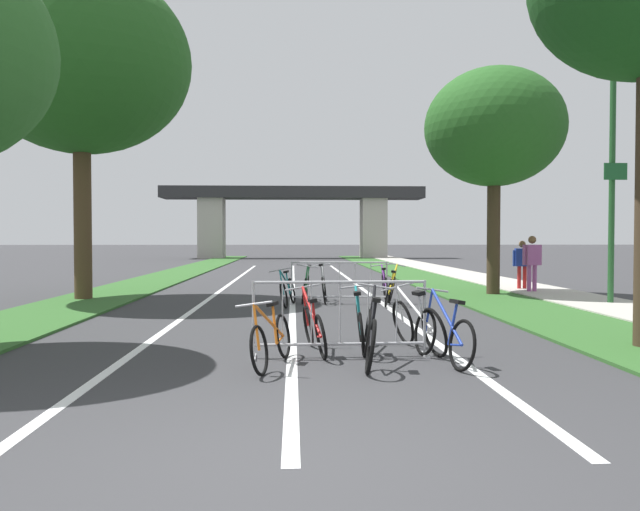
% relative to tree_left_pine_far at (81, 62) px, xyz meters
% --- Properties ---
extents(ground_plane, '(300.00, 300.00, 0.00)m').
position_rel_tree_left_pine_far_xyz_m(ground_plane, '(5.47, -12.10, -6.21)').
color(ground_plane, '#333335').
extents(grass_verge_left, '(2.29, 55.75, 0.05)m').
position_rel_tree_left_pine_far_xyz_m(grass_verge_left, '(0.26, 10.70, -6.18)').
color(grass_verge_left, '#2D5B26').
rests_on(grass_verge_left, ground).
extents(grass_verge_right, '(2.29, 55.75, 0.05)m').
position_rel_tree_left_pine_far_xyz_m(grass_verge_right, '(10.69, 10.70, -6.18)').
color(grass_verge_right, '#2D5B26').
rests_on(grass_verge_right, ground).
extents(sidewalk_path_right, '(2.10, 55.75, 0.08)m').
position_rel_tree_left_pine_far_xyz_m(sidewalk_path_right, '(12.88, 10.70, -6.17)').
color(sidewalk_path_right, '#ADA89E').
rests_on(sidewalk_path_right, ground).
extents(lane_stripe_center, '(0.14, 32.25, 0.01)m').
position_rel_tree_left_pine_far_xyz_m(lane_stripe_center, '(5.47, 4.02, -6.20)').
color(lane_stripe_center, silver).
rests_on(lane_stripe_center, ground).
extents(lane_stripe_right_lane, '(0.14, 32.25, 0.01)m').
position_rel_tree_left_pine_far_xyz_m(lane_stripe_right_lane, '(7.71, 4.02, -6.20)').
color(lane_stripe_right_lane, silver).
rests_on(lane_stripe_right_lane, ground).
extents(lane_stripe_left_lane, '(0.14, 32.25, 0.01)m').
position_rel_tree_left_pine_far_xyz_m(lane_stripe_left_lane, '(3.23, 4.02, -6.20)').
color(lane_stripe_left_lane, silver).
rests_on(lane_stripe_left_lane, ground).
extents(overpass_bridge, '(21.07, 3.10, 5.76)m').
position_rel_tree_left_pine_far_xyz_m(overpass_bridge, '(5.47, 33.97, -2.16)').
color(overpass_bridge, '#2D2D30').
rests_on(overpass_bridge, ground).
extents(tree_left_pine_far, '(5.64, 5.64, 8.63)m').
position_rel_tree_left_pine_far_xyz_m(tree_left_pine_far, '(0.00, 0.00, 0.00)').
color(tree_left_pine_far, '#4C3823').
rests_on(tree_left_pine_far, ground).
extents(tree_right_oak_near, '(3.92, 3.92, 6.43)m').
position_rel_tree_left_pine_far_xyz_m(tree_right_oak_near, '(11.17, 0.90, -1.47)').
color(tree_right_oak_near, '#3D2D1E').
rests_on(tree_right_oak_near, ground).
extents(lamppost_with_sign, '(0.56, 0.32, 6.14)m').
position_rel_tree_left_pine_far_xyz_m(lamppost_with_sign, '(13.15, -1.84, -2.62)').
color(lamppost_with_sign, '#1E4C23').
rests_on(lamppost_with_sign, ground).
extents(crowd_barrier_nearest, '(2.43, 0.53, 1.05)m').
position_rel_tree_left_pine_far_xyz_m(crowd_barrier_nearest, '(6.13, -8.01, -5.69)').
color(crowd_barrier_nearest, '#ADADB2').
rests_on(crowd_barrier_nearest, ground).
extents(crowd_barrier_second, '(2.43, 0.56, 1.05)m').
position_rel_tree_left_pine_far_xyz_m(crowd_barrier_second, '(6.63, -1.17, -5.69)').
color(crowd_barrier_second, '#ADADB2').
rests_on(crowd_barrier_second, ground).
extents(bicycle_teal_0, '(0.52, 1.66, 0.93)m').
position_rel_tree_left_pine_far_xyz_m(bicycle_teal_0, '(6.47, -7.48, -5.85)').
color(bicycle_teal_0, black).
rests_on(bicycle_teal_0, ground).
extents(bicycle_black_1, '(0.52, 1.75, 1.03)m').
position_rel_tree_left_pine_far_xyz_m(bicycle_black_1, '(6.47, -8.59, -5.83)').
color(bicycle_black_1, black).
rests_on(bicycle_black_1, ground).
extents(bicycle_white_2, '(0.79, 1.75, 0.96)m').
position_rel_tree_left_pine_far_xyz_m(bicycle_white_2, '(7.28, -7.63, -5.82)').
color(bicycle_white_2, black).
rests_on(bicycle_white_2, ground).
extents(bicycle_purple_3, '(0.54, 1.67, 0.97)m').
position_rel_tree_left_pine_far_xyz_m(bicycle_purple_3, '(7.85, -0.63, -5.83)').
color(bicycle_purple_3, black).
rests_on(bicycle_purple_3, ground).
extents(bicycle_yellow_4, '(0.74, 1.70, 1.03)m').
position_rel_tree_left_pine_far_xyz_m(bicycle_yellow_4, '(7.84, -1.58, -5.82)').
color(bicycle_yellow_4, black).
rests_on(bicycle_yellow_4, ground).
extents(bicycle_red_5, '(0.60, 1.70, 0.95)m').
position_rel_tree_left_pine_far_xyz_m(bicycle_red_5, '(5.78, -7.67, -5.86)').
color(bicycle_red_5, black).
rests_on(bicycle_red_5, ground).
extents(bicycle_green_6, '(0.55, 1.71, 0.99)m').
position_rel_tree_left_pine_far_xyz_m(bicycle_green_6, '(5.81, -0.67, -5.83)').
color(bicycle_green_6, black).
rests_on(bicycle_green_6, ground).
extents(bicycle_orange_7, '(0.69, 1.69, 0.89)m').
position_rel_tree_left_pine_far_xyz_m(bicycle_orange_7, '(5.22, -8.59, -5.86)').
color(bicycle_orange_7, black).
rests_on(bicycle_orange_7, ground).
extents(bicycle_silver_8, '(0.46, 1.76, 0.99)m').
position_rel_tree_left_pine_far_xyz_m(bicycle_silver_8, '(6.27, -0.74, -5.82)').
color(bicycle_silver_8, black).
rests_on(bicycle_silver_8, ground).
extents(bicycle_blue_9, '(0.51, 1.69, 0.97)m').
position_rel_tree_left_pine_far_xyz_m(bicycle_blue_9, '(7.44, -8.47, -5.84)').
color(bicycle_blue_9, black).
rests_on(bicycle_blue_9, ground).
extents(bicycle_teal_10, '(0.68, 1.74, 0.96)m').
position_rel_tree_left_pine_far_xyz_m(bicycle_teal_10, '(5.36, -1.60, -5.85)').
color(bicycle_teal_10, black).
rests_on(bicycle_teal_10, ground).
extents(pedestrian_waiting, '(0.60, 0.37, 1.70)m').
position_rel_tree_left_pine_far_xyz_m(pedestrian_waiting, '(12.47, 1.36, -5.17)').
color(pedestrian_waiting, '#994C8C').
rests_on(pedestrian_waiting, ground).
extents(pedestrian_pushing_bike, '(0.56, 0.31, 1.55)m').
position_rel_tree_left_pine_far_xyz_m(pedestrian_pushing_bike, '(12.53, 2.32, -5.26)').
color(pedestrian_pushing_bike, '#B21E1E').
rests_on(pedestrian_pushing_bike, ground).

